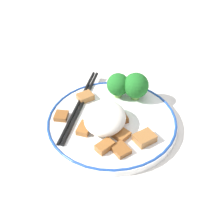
{
  "coord_description": "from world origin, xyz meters",
  "views": [
    {
      "loc": [
        -0.43,
        -0.07,
        0.41
      ],
      "look_at": [
        0.0,
        0.0,
        0.03
      ],
      "focal_mm": 50.0,
      "sensor_mm": 36.0,
      "label": 1
    }
  ],
  "objects": [
    {
      "name": "rice_mound",
      "position": [
        -0.02,
        0.01,
        0.03
      ],
      "size": [
        0.09,
        0.08,
        0.04
      ],
      "color": "white",
      "rests_on": "plate"
    },
    {
      "name": "meat_near_left",
      "position": [
        0.0,
        -0.01,
        0.02
      ],
      "size": [
        0.04,
        0.04,
        0.01
      ],
      "color": "brown",
      "rests_on": "plate"
    },
    {
      "name": "plate",
      "position": [
        0.0,
        0.0,
        0.01
      ],
      "size": [
        0.25,
        0.25,
        0.02
      ],
      "color": "white",
      "rests_on": "ground_plane"
    },
    {
      "name": "meat_near_front",
      "position": [
        0.05,
        0.06,
        0.02
      ],
      "size": [
        0.04,
        0.04,
        0.01
      ],
      "color": "#9E6633",
      "rests_on": "plate"
    },
    {
      "name": "chopsticks",
      "position": [
        0.03,
        0.07,
        0.02
      ],
      "size": [
        0.23,
        0.03,
        0.01
      ],
      "color": "black",
      "rests_on": "plate"
    },
    {
      "name": "meat_near_right",
      "position": [
        -0.08,
        -0.03,
        0.02
      ],
      "size": [
        0.04,
        0.04,
        0.01
      ],
      "color": "brown",
      "rests_on": "plate"
    },
    {
      "name": "ground_plane",
      "position": [
        0.0,
        0.0,
        0.0
      ],
      "size": [
        3.0,
        3.0,
        0.0
      ],
      "primitive_type": "plane",
      "color": "silver"
    },
    {
      "name": "meat_far_scatter",
      "position": [
        -0.04,
        -0.02,
        0.02
      ],
      "size": [
        0.04,
        0.05,
        0.01
      ],
      "color": "#995B28",
      "rests_on": "plate"
    },
    {
      "name": "meat_mid_right",
      "position": [
        -0.01,
        0.1,
        0.02
      ],
      "size": [
        0.03,
        0.02,
        0.01
      ],
      "color": "brown",
      "rests_on": "plate"
    },
    {
      "name": "meat_on_rice_edge",
      "position": [
        -0.04,
        -0.07,
        0.02
      ],
      "size": [
        0.04,
        0.04,
        0.01
      ],
      "color": "#9E6633",
      "rests_on": "plate"
    },
    {
      "name": "broccoli_back_center",
      "position": [
        0.07,
        0.0,
        0.04
      ],
      "size": [
        0.05,
        0.05,
        0.05
      ],
      "color": "#72AD4C",
      "rests_on": "plate"
    },
    {
      "name": "meat_mid_left",
      "position": [
        -0.04,
        0.04,
        0.02
      ],
      "size": [
        0.04,
        0.03,
        0.01
      ],
      "color": "#995B28",
      "rests_on": "plate"
    },
    {
      "name": "broccoli_back_left",
      "position": [
        0.07,
        -0.04,
        0.04
      ],
      "size": [
        0.05,
        0.05,
        0.06
      ],
      "color": "#72AD4C",
      "rests_on": "plate"
    },
    {
      "name": "meat_near_back",
      "position": [
        -0.07,
        0.0,
        0.02
      ],
      "size": [
        0.04,
        0.03,
        0.01
      ],
      "color": "#995B28",
      "rests_on": "plate"
    }
  ]
}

